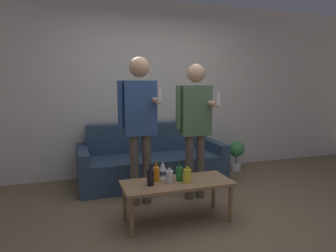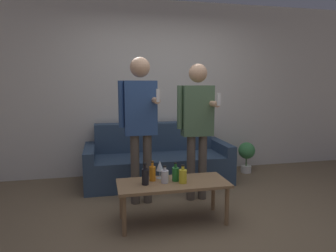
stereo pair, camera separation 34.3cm
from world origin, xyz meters
name	(u,v)px [view 1 (the left image)]	position (x,y,z in m)	size (l,w,h in m)	color
ground_plane	(202,223)	(0.00, 0.00, 0.00)	(16.00, 16.00, 0.00)	#756047
wall_back	(151,89)	(0.00, 1.95, 1.35)	(8.00, 0.06, 2.70)	silver
couch	(151,161)	(-0.14, 1.49, 0.30)	(2.08, 0.87, 0.83)	#334760
coffee_table	(177,186)	(-0.23, 0.12, 0.38)	(1.14, 0.48, 0.43)	#8E6B47
bottle_orange	(187,175)	(-0.13, 0.07, 0.51)	(0.08, 0.08, 0.19)	yellow
bottle_green	(156,173)	(-0.42, 0.21, 0.51)	(0.07, 0.07, 0.21)	orange
bottle_dark	(169,176)	(-0.31, 0.12, 0.50)	(0.08, 0.08, 0.18)	silver
bottle_yellow	(179,173)	(-0.19, 0.15, 0.51)	(0.07, 0.07, 0.20)	#23752D
bottle_red	(150,177)	(-0.52, 0.10, 0.52)	(0.07, 0.07, 0.22)	black
wine_glass_near	(163,166)	(-0.33, 0.28, 0.56)	(0.08, 0.08, 0.19)	silver
person_standing_left	(140,117)	(-0.48, 0.69, 1.05)	(0.44, 0.43, 1.73)	brown
person_standing_right	(195,119)	(0.20, 0.66, 1.00)	(0.44, 0.42, 1.67)	brown
potted_plant	(236,151)	(1.34, 1.56, 0.32)	(0.27, 0.27, 0.50)	silver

